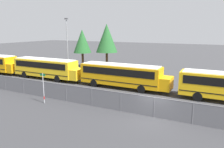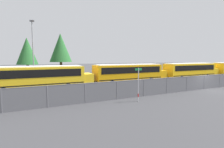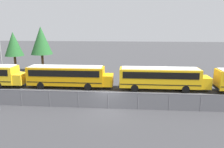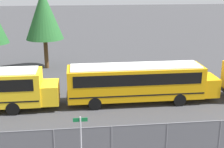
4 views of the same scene
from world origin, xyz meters
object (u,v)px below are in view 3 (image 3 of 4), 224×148
(school_bus_2, at_px, (68,75))
(tree_1, at_px, (41,41))
(tree_0, at_px, (14,44))
(light_pole, at_px, (0,47))
(school_bus_3, at_px, (161,77))

(school_bus_2, bearing_deg, tree_1, 126.37)
(tree_1, bearing_deg, school_bus_2, -53.63)
(tree_0, distance_m, tree_1, 5.50)
(light_pole, bearing_deg, tree_0, 97.55)
(light_pole, bearing_deg, school_bus_3, -12.38)
(light_pole, bearing_deg, tree_1, 48.80)
(school_bus_3, xyz_separation_m, light_pole, (-25.26, 5.54, 3.17))
(tree_0, bearing_deg, light_pole, -82.45)
(light_pole, distance_m, tree_1, 7.21)
(school_bus_3, distance_m, tree_0, 28.45)
(school_bus_3, height_order, tree_0, tree_0)
(tree_1, bearing_deg, school_bus_3, -28.04)
(tree_0, bearing_deg, school_bus_2, -39.21)
(school_bus_3, relative_size, light_pole, 1.29)
(school_bus_2, distance_m, school_bus_3, 12.59)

